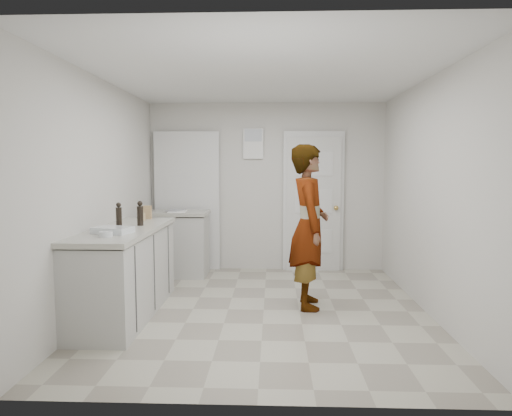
{
  "coord_description": "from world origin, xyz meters",
  "views": [
    {
      "loc": [
        0.1,
        -4.86,
        1.57
      ],
      "look_at": [
        -0.1,
        0.4,
        1.08
      ],
      "focal_mm": 32.0,
      "sensor_mm": 36.0,
      "label": 1
    }
  ],
  "objects_px": {
    "spice_jar": "(143,217)",
    "cake_mix_box": "(147,212)",
    "oil_cruet_a": "(140,214)",
    "baking_dish": "(113,230)",
    "oil_cruet_b": "(119,216)",
    "person": "(309,227)",
    "egg_bowl": "(106,234)"
  },
  "relations": [
    {
      "from": "oil_cruet_a",
      "to": "baking_dish",
      "type": "height_order",
      "value": "oil_cruet_a"
    },
    {
      "from": "oil_cruet_a",
      "to": "spice_jar",
      "type": "bearing_deg",
      "value": 102.57
    },
    {
      "from": "spice_jar",
      "to": "cake_mix_box",
      "type": "bearing_deg",
      "value": 88.13
    },
    {
      "from": "cake_mix_box",
      "to": "oil_cruet_b",
      "type": "distance_m",
      "value": 0.85
    },
    {
      "from": "person",
      "to": "oil_cruet_a",
      "type": "relative_size",
      "value": 6.73
    },
    {
      "from": "oil_cruet_b",
      "to": "egg_bowl",
      "type": "xyz_separation_m",
      "value": [
        0.07,
        -0.55,
        -0.11
      ]
    },
    {
      "from": "person",
      "to": "oil_cruet_b",
      "type": "distance_m",
      "value": 2.03
    },
    {
      "from": "baking_dish",
      "to": "egg_bowl",
      "type": "distance_m",
      "value": 0.23
    },
    {
      "from": "cake_mix_box",
      "to": "egg_bowl",
      "type": "distance_m",
      "value": 1.41
    },
    {
      "from": "person",
      "to": "oil_cruet_b",
      "type": "relative_size",
      "value": 6.67
    },
    {
      "from": "oil_cruet_b",
      "to": "spice_jar",
      "type": "bearing_deg",
      "value": 85.53
    },
    {
      "from": "person",
      "to": "spice_jar",
      "type": "height_order",
      "value": "person"
    },
    {
      "from": "person",
      "to": "cake_mix_box",
      "type": "distance_m",
      "value": 1.98
    },
    {
      "from": "oil_cruet_a",
      "to": "baking_dish",
      "type": "bearing_deg",
      "value": -99.97
    },
    {
      "from": "baking_dish",
      "to": "oil_cruet_a",
      "type": "bearing_deg",
      "value": 80.03
    },
    {
      "from": "oil_cruet_a",
      "to": "egg_bowl",
      "type": "xyz_separation_m",
      "value": [
        -0.08,
        -0.8,
        -0.1
      ]
    },
    {
      "from": "cake_mix_box",
      "to": "oil_cruet_b",
      "type": "height_order",
      "value": "oil_cruet_b"
    },
    {
      "from": "spice_jar",
      "to": "oil_cruet_b",
      "type": "height_order",
      "value": "oil_cruet_b"
    },
    {
      "from": "oil_cruet_a",
      "to": "baking_dish",
      "type": "relative_size",
      "value": 0.69
    },
    {
      "from": "spice_jar",
      "to": "baking_dish",
      "type": "height_order",
      "value": "spice_jar"
    },
    {
      "from": "cake_mix_box",
      "to": "spice_jar",
      "type": "relative_size",
      "value": 1.82
    },
    {
      "from": "spice_jar",
      "to": "egg_bowl",
      "type": "distance_m",
      "value": 1.23
    },
    {
      "from": "oil_cruet_a",
      "to": "oil_cruet_b",
      "type": "height_order",
      "value": "oil_cruet_b"
    },
    {
      "from": "oil_cruet_a",
      "to": "baking_dish",
      "type": "distance_m",
      "value": 0.59
    },
    {
      "from": "oil_cruet_b",
      "to": "baking_dish",
      "type": "distance_m",
      "value": 0.35
    },
    {
      "from": "cake_mix_box",
      "to": "oil_cruet_a",
      "type": "relative_size",
      "value": 0.61
    },
    {
      "from": "baking_dish",
      "to": "egg_bowl",
      "type": "relative_size",
      "value": 3.14
    },
    {
      "from": "person",
      "to": "spice_jar",
      "type": "distance_m",
      "value": 1.95
    },
    {
      "from": "oil_cruet_a",
      "to": "baking_dish",
      "type": "xyz_separation_m",
      "value": [
        -0.1,
        -0.57,
        -0.1
      ]
    },
    {
      "from": "oil_cruet_b",
      "to": "person",
      "type": "bearing_deg",
      "value": 11.48
    },
    {
      "from": "person",
      "to": "baking_dish",
      "type": "xyz_separation_m",
      "value": [
        -1.93,
        -0.73,
        0.05
      ]
    },
    {
      "from": "person",
      "to": "baking_dish",
      "type": "bearing_deg",
      "value": 109.47
    }
  ]
}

